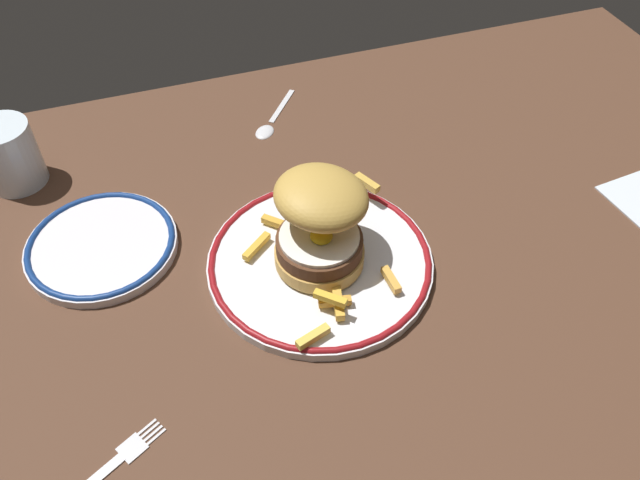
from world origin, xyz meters
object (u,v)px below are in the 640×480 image
(burger, at_px, (320,221))
(spoon, at_px, (268,125))
(dinner_plate, at_px, (320,261))
(side_plate, at_px, (101,245))
(fork, at_px, (102,473))
(water_glass, at_px, (11,158))

(burger, relative_size, spoon, 1.13)
(dinner_plate, distance_m, burger, 0.06)
(side_plate, height_order, fork, side_plate)
(spoon, bearing_deg, water_glass, -178.91)
(burger, relative_size, side_plate, 0.71)
(side_plate, bearing_deg, burger, -22.80)
(water_glass, relative_size, side_plate, 0.49)
(spoon, bearing_deg, dinner_plate, -93.18)
(burger, height_order, water_glass, burger)
(side_plate, distance_m, fork, 0.29)
(side_plate, bearing_deg, water_glass, 119.25)
(burger, height_order, fork, burger)
(water_glass, height_order, spoon, water_glass)
(water_glass, distance_m, side_plate, 0.20)
(water_glass, distance_m, spoon, 0.36)
(dinner_plate, xyz_separation_m, fork, (-0.28, -0.18, -0.01))
(burger, xyz_separation_m, spoon, (0.01, 0.28, -0.07))
(burger, distance_m, side_plate, 0.28)
(water_glass, distance_m, fork, 0.46)
(dinner_plate, bearing_deg, fork, -147.27)
(dinner_plate, height_order, spoon, dinner_plate)
(water_glass, bearing_deg, burger, -38.50)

